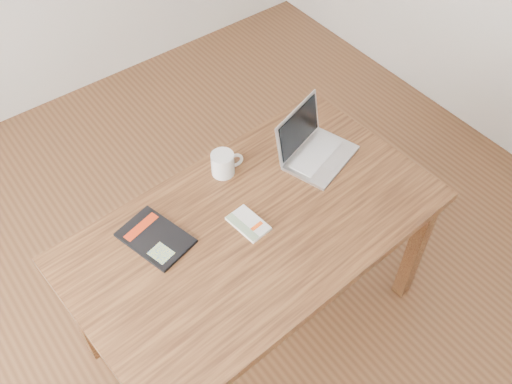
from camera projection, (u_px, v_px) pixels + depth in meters
room at (193, 105)px, 1.71m from camera, size 4.04×4.04×2.70m
desk at (255, 238)px, 2.24m from camera, size 1.48×0.90×0.75m
white_guidebook at (248, 224)px, 2.17m from camera, size 0.11×0.17×0.01m
black_guidebook at (155, 238)px, 2.12m from camera, size 0.24×0.30×0.01m
laptop at (313, 147)px, 2.38m from camera, size 0.36×0.32×0.21m
coffee_mug at (224, 163)px, 2.31m from camera, size 0.13×0.10×0.10m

